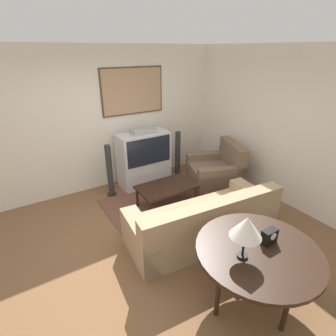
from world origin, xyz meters
The scene contains 13 objects.
ground_plane centered at (0.00, 0.00, 0.00)m, with size 12.00×12.00×0.00m, color brown.
wall_back centered at (0.02, 2.13, 1.36)m, with size 12.00×0.10×2.70m.
wall_right centered at (2.63, 0.00, 1.35)m, with size 0.06×12.00×2.70m.
area_rug centered at (0.66, 0.68, 0.01)m, with size 1.99×1.78×0.01m.
tv centered at (0.77, 1.72, 0.57)m, with size 1.03×0.50×1.20m.
couch centered at (0.67, -0.32, 0.29)m, with size 2.26×1.08×0.80m.
armchair centered at (1.94, 0.83, 0.30)m, with size 1.20×1.23×0.93m.
coffee_table centered at (0.69, 0.72, 0.38)m, with size 1.01×0.61×0.42m.
console_table centered at (0.46, -1.44, 0.67)m, with size 1.29×1.29×0.73m.
table_lamp centered at (0.24, -1.42, 1.08)m, with size 0.31×0.31×0.47m.
mantel_clock centered at (0.63, -1.42, 0.81)m, with size 0.18×0.10×0.16m.
speaker_tower_left centered at (-0.01, 1.63, 0.49)m, with size 0.19×0.19×1.03m.
speaker_tower_right centered at (1.54, 1.63, 0.49)m, with size 0.19×0.19×1.03m.
Camera 1 is at (-1.44, -2.72, 2.61)m, focal length 28.00 mm.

